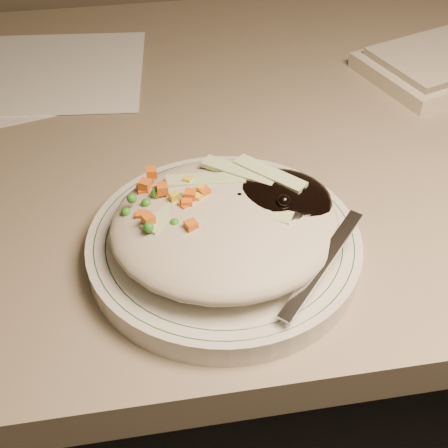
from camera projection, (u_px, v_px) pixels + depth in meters
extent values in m
cube|color=gray|center=(289.00, 130.00, 0.73)|extent=(1.40, 0.70, 0.04)
cylinder|color=silver|center=(224.00, 246.00, 0.54)|extent=(0.24, 0.24, 0.02)
torus|color=#144723|center=(224.00, 238.00, 0.53)|extent=(0.22, 0.22, 0.00)
torus|color=#144723|center=(224.00, 238.00, 0.53)|extent=(0.20, 0.20, 0.00)
ellipsoid|color=beige|center=(225.00, 224.00, 0.52)|extent=(0.19, 0.18, 0.04)
ellipsoid|color=black|center=(274.00, 203.00, 0.53)|extent=(0.10, 0.09, 0.03)
ellipsoid|color=orange|center=(168.00, 213.00, 0.52)|extent=(0.08, 0.08, 0.02)
sphere|color=black|center=(239.00, 199.00, 0.52)|extent=(0.01, 0.01, 0.01)
sphere|color=black|center=(271.00, 191.00, 0.53)|extent=(0.01, 0.01, 0.01)
sphere|color=black|center=(300.00, 190.00, 0.52)|extent=(0.01, 0.01, 0.01)
sphere|color=black|center=(288.00, 186.00, 0.54)|extent=(0.01, 0.01, 0.01)
sphere|color=black|center=(284.00, 202.00, 0.51)|extent=(0.01, 0.01, 0.01)
sphere|color=black|center=(270.00, 196.00, 0.52)|extent=(0.01, 0.01, 0.01)
sphere|color=black|center=(280.00, 187.00, 0.53)|extent=(0.01, 0.01, 0.01)
cube|color=orange|center=(162.00, 189.00, 0.52)|extent=(0.01, 0.01, 0.01)
cube|color=orange|center=(185.00, 214.00, 0.51)|extent=(0.01, 0.01, 0.01)
cube|color=orange|center=(145.00, 185.00, 0.53)|extent=(0.01, 0.01, 0.01)
cube|color=orange|center=(190.00, 195.00, 0.51)|extent=(0.01, 0.01, 0.01)
cube|color=orange|center=(187.00, 203.00, 0.51)|extent=(0.01, 0.01, 0.01)
cube|color=orange|center=(143.00, 189.00, 0.54)|extent=(0.01, 0.01, 0.01)
cube|color=orange|center=(160.00, 192.00, 0.52)|extent=(0.01, 0.01, 0.01)
cube|color=orange|center=(185.00, 207.00, 0.51)|extent=(0.01, 0.01, 0.01)
cube|color=orange|center=(204.00, 193.00, 0.52)|extent=(0.01, 0.01, 0.01)
cube|color=orange|center=(152.00, 173.00, 0.53)|extent=(0.01, 0.01, 0.01)
cube|color=orange|center=(148.00, 219.00, 0.49)|extent=(0.01, 0.01, 0.01)
cube|color=orange|center=(191.00, 226.00, 0.49)|extent=(0.01, 0.01, 0.01)
cube|color=orange|center=(142.00, 216.00, 0.51)|extent=(0.01, 0.01, 0.01)
cube|color=orange|center=(144.00, 192.00, 0.53)|extent=(0.01, 0.01, 0.01)
sphere|color=#388C28|center=(185.00, 201.00, 0.52)|extent=(0.01, 0.01, 0.01)
sphere|color=#388C28|center=(149.00, 227.00, 0.48)|extent=(0.01, 0.01, 0.01)
sphere|color=#388C28|center=(146.00, 203.00, 0.51)|extent=(0.01, 0.01, 0.01)
sphere|color=#388C28|center=(132.00, 199.00, 0.51)|extent=(0.01, 0.01, 0.01)
sphere|color=#388C28|center=(181.00, 197.00, 0.52)|extent=(0.01, 0.01, 0.01)
sphere|color=#388C28|center=(194.00, 225.00, 0.50)|extent=(0.01, 0.01, 0.01)
sphere|color=#388C28|center=(168.00, 209.00, 0.52)|extent=(0.01, 0.01, 0.01)
sphere|color=#388C28|center=(162.00, 225.00, 0.50)|extent=(0.01, 0.01, 0.01)
sphere|color=#388C28|center=(126.00, 212.00, 0.51)|extent=(0.01, 0.01, 0.01)
sphere|color=#388C28|center=(158.00, 191.00, 0.52)|extent=(0.01, 0.01, 0.01)
sphere|color=#388C28|center=(156.00, 193.00, 0.52)|extent=(0.01, 0.01, 0.01)
sphere|color=#388C28|center=(148.00, 217.00, 0.50)|extent=(0.01, 0.01, 0.01)
sphere|color=#388C28|center=(175.00, 223.00, 0.49)|extent=(0.01, 0.01, 0.01)
sphere|color=#388C28|center=(206.00, 184.00, 0.54)|extent=(0.01, 0.01, 0.01)
cube|color=yellow|center=(179.00, 198.00, 0.52)|extent=(0.01, 0.01, 0.01)
cube|color=yellow|center=(198.00, 199.00, 0.51)|extent=(0.01, 0.01, 0.01)
cube|color=yellow|center=(166.00, 197.00, 0.52)|extent=(0.01, 0.01, 0.01)
cube|color=yellow|center=(174.00, 197.00, 0.51)|extent=(0.01, 0.01, 0.01)
cube|color=yellow|center=(168.00, 210.00, 0.51)|extent=(0.01, 0.01, 0.01)
cube|color=yellow|center=(200.00, 189.00, 0.52)|extent=(0.01, 0.01, 0.01)
cube|color=yellow|center=(188.00, 181.00, 0.53)|extent=(0.01, 0.01, 0.01)
cube|color=yellow|center=(180.00, 210.00, 0.51)|extent=(0.01, 0.01, 0.01)
cube|color=#B2D18C|center=(206.00, 180.00, 0.53)|extent=(0.07, 0.02, 0.00)
cube|color=#B2D18C|center=(239.00, 171.00, 0.54)|extent=(0.06, 0.05, 0.00)
cube|color=#B2D18C|center=(175.00, 208.00, 0.51)|extent=(0.06, 0.06, 0.00)
cube|color=#B2D18C|center=(270.00, 173.00, 0.53)|extent=(0.06, 0.06, 0.00)
cube|color=#B2D18C|center=(232.00, 218.00, 0.51)|extent=(0.07, 0.04, 0.00)
cube|color=#B2D18C|center=(252.00, 209.00, 0.51)|extent=(0.07, 0.05, 0.00)
ellipsoid|color=silver|center=(284.00, 212.00, 0.51)|extent=(0.06, 0.06, 0.01)
cube|color=silver|center=(322.00, 264.00, 0.48)|extent=(0.09, 0.09, 0.03)
cube|color=white|center=(23.00, 72.00, 0.79)|extent=(0.32, 0.24, 0.00)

